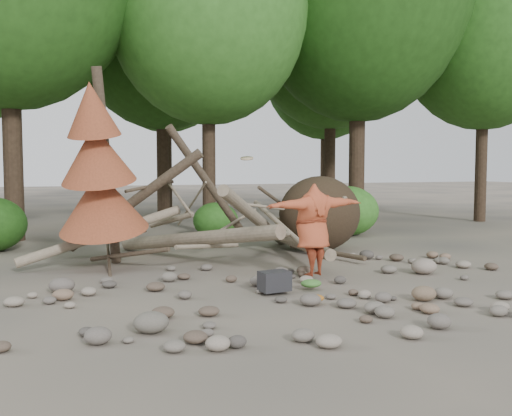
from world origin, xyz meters
name	(u,v)px	position (x,y,z in m)	size (l,w,h in m)	color
ground	(300,292)	(0.00, 0.00, 0.00)	(120.00, 120.00, 0.00)	#514C44
deadfall_pile	(301,216)	(2.02, 4.24, 0.95)	(8.55, 5.24, 3.30)	#332619
dead_conifer	(99,172)	(-3.12, 3.37, 2.11)	(2.06, 2.16, 4.35)	#4C3F30
bush_mid	(216,220)	(0.80, 7.80, 0.56)	(1.40, 1.40, 1.12)	#2D671D
bush_right	(347,211)	(5.00, 7.00, 0.80)	(2.00, 2.00, 1.60)	#387A25
frisbee_thrower	(313,230)	(0.71, 0.93, 0.99)	(2.67, 0.96, 2.35)	#AD4527
backpack	(274,284)	(-0.51, -0.03, 0.17)	(0.52, 0.34, 0.34)	black
cloth_green	(311,286)	(0.23, 0.03, 0.07)	(0.39, 0.32, 0.15)	#3C712D
cloth_orange	(315,301)	(-0.20, -0.97, 0.06)	(0.32, 0.26, 0.12)	#A05C1B
boulder_front_left	(151,322)	(-2.95, -1.58, 0.14)	(0.48, 0.43, 0.29)	#615C51
boulder_front_right	(424,293)	(1.61, -1.37, 0.13)	(0.42, 0.38, 0.25)	brown
boulder_mid_right	(424,266)	(3.11, 0.60, 0.16)	(0.54, 0.48, 0.32)	gray
boulder_mid_left	(62,285)	(-3.97, 1.43, 0.13)	(0.45, 0.40, 0.27)	#615952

